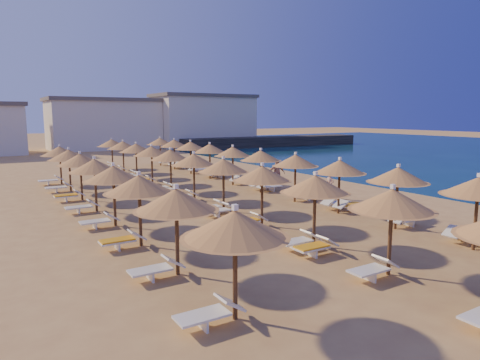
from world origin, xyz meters
TOP-DOWN VIEW (x-y plane):
  - ground at (0.00, 0.00)m, footprint 220.00×220.00m
  - jetty at (26.60, 38.64)m, footprint 30.20×6.00m
  - hotel_blocks at (2.90, 46.14)m, footprint 48.82×10.71m
  - parasol_row_east at (1.95, 4.32)m, footprint 2.65×40.82m
  - parasol_row_west at (-2.73, 4.32)m, footprint 2.65×40.82m
  - parasol_row_inland at (-8.32, 4.32)m, footprint 2.65×26.94m
  - loungers at (-1.97, 4.10)m, footprint 13.34×38.80m
  - beachgoer_c at (4.08, 7.20)m, footprint 1.21×0.92m
  - beachgoer_a at (4.27, 2.21)m, footprint 0.48×0.64m

SIDE VIEW (x-z plane):
  - ground at x=0.00m, z-range 0.00..0.00m
  - loungers at x=-1.97m, z-range 0.01..0.67m
  - jetty at x=26.60m, z-range 0.00..1.50m
  - beachgoer_a at x=4.27m, z-range 0.00..1.59m
  - beachgoer_c at x=4.08m, z-range 0.00..1.92m
  - parasol_row_inland at x=-8.32m, z-range 0.90..3.76m
  - parasol_row_east at x=1.95m, z-range 0.90..3.76m
  - parasol_row_west at x=-2.73m, z-range 0.90..3.76m
  - hotel_blocks at x=2.90m, z-range -0.35..7.75m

